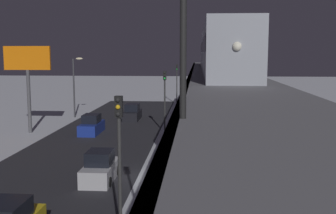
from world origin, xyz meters
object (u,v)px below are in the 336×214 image
(rail_signal, at_px, (183,2))
(sedan_blue, at_px, (92,126))
(sedan_black_2, at_px, (132,113))
(commercial_billboard, at_px, (28,67))
(traffic_light_far, at_px, (177,78))
(traffic_light_near, at_px, (119,147))
(subway_train, at_px, (218,51))
(traffic_light_mid, at_px, (165,93))
(sedan_silver, at_px, (100,169))

(rail_signal, bearing_deg, sedan_blue, -71.35)
(rail_signal, xyz_separation_m, sedan_blue, (10.48, -31.05, -8.57))
(sedan_black_2, xyz_separation_m, commercial_billboard, (9.23, 9.08, 6.03))
(traffic_light_far, bearing_deg, sedan_black_2, 73.72)
(rail_signal, height_order, traffic_light_near, rail_signal)
(traffic_light_near, bearing_deg, sedan_blue, -72.48)
(subway_train, relative_size, traffic_light_mid, 5.76)
(sedan_blue, height_order, traffic_light_near, traffic_light_near)
(traffic_light_mid, distance_m, commercial_billboard, 14.20)
(subway_train, bearing_deg, traffic_light_mid, -32.98)
(traffic_light_far, relative_size, commercial_billboard, 0.72)
(sedan_silver, height_order, sedan_black_2, same)
(traffic_light_near, height_order, traffic_light_far, same)
(rail_signal, relative_size, sedan_black_2, 0.89)
(subway_train, relative_size, sedan_black_2, 8.21)
(subway_train, xyz_separation_m, sedan_silver, (8.07, 12.74, -7.64))
(sedan_black_2, bearing_deg, sedan_silver, -85.78)
(traffic_light_far, bearing_deg, rail_signal, 93.04)
(subway_train, distance_m, sedan_black_2, 17.06)
(sedan_blue, bearing_deg, sedan_black_2, -107.43)
(traffic_light_near, bearing_deg, commercial_billboard, -59.44)
(sedan_blue, xyz_separation_m, traffic_light_mid, (-7.50, -0.63, 3.40))
(traffic_light_near, distance_m, traffic_light_far, 48.77)
(rail_signal, xyz_separation_m, commercial_billboard, (16.91, -30.89, -2.54))
(subway_train, distance_m, sedan_silver, 16.90)
(subway_train, bearing_deg, rail_signal, 85.58)
(sedan_silver, relative_size, traffic_light_far, 0.63)
(subway_train, height_order, commercial_billboard, subway_train)
(sedan_blue, relative_size, commercial_billboard, 0.49)
(sedan_silver, xyz_separation_m, sedan_black_2, (1.80, -24.38, 0.01))
(subway_train, xyz_separation_m, commercial_billboard, (19.10, -2.56, -1.60))
(sedan_blue, relative_size, sedan_black_2, 0.98)
(subway_train, xyz_separation_m, traffic_light_near, (5.17, 21.03, -4.23))
(rail_signal, bearing_deg, traffic_light_far, -86.96)
(traffic_light_mid, bearing_deg, subway_train, 147.02)
(sedan_black_2, height_order, traffic_light_near, traffic_light_near)
(rail_signal, height_order, sedan_blue, rail_signal)
(sedan_silver, bearing_deg, rail_signal, -69.34)
(sedan_blue, height_order, commercial_billboard, commercial_billboard)
(subway_train, distance_m, traffic_light_near, 22.07)
(traffic_light_near, bearing_deg, traffic_light_far, -90.00)
(traffic_light_near, bearing_deg, sedan_silver, -70.73)
(commercial_billboard, bearing_deg, sedan_blue, -178.55)
(traffic_light_near, bearing_deg, subway_train, -103.80)
(rail_signal, distance_m, sedan_blue, 33.88)
(rail_signal, bearing_deg, subway_train, -94.42)
(sedan_blue, relative_size, traffic_light_near, 0.69)
(sedan_blue, distance_m, traffic_light_near, 25.14)
(sedan_blue, distance_m, sedan_black_2, 9.35)
(rail_signal, bearing_deg, commercial_billboard, -61.31)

